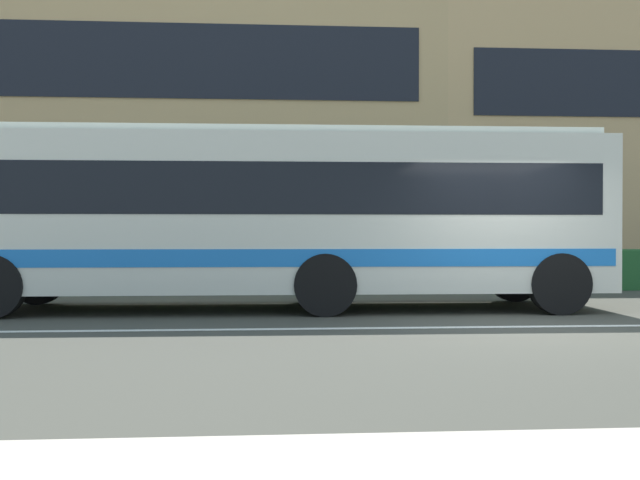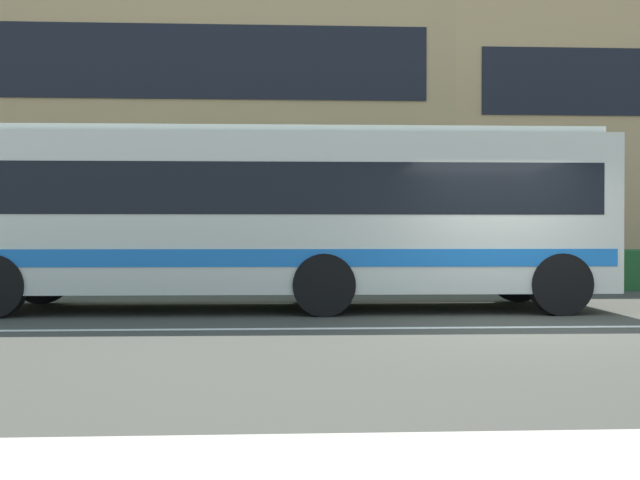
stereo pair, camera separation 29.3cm
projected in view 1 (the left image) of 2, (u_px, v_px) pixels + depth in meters
ground_plane at (529, 327)px, 10.53m from camera, size 160.00×160.00×0.00m
lane_centre_line at (529, 326)px, 10.53m from camera, size 60.00×0.16×0.01m
hedge_row_far at (422, 270)px, 17.18m from camera, size 17.72×1.10×0.92m
apartment_block_left at (100, 113)px, 25.19m from camera, size 21.88×8.50×10.71m
transit_bus at (282, 212)px, 12.90m from camera, size 11.02×2.64×3.06m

